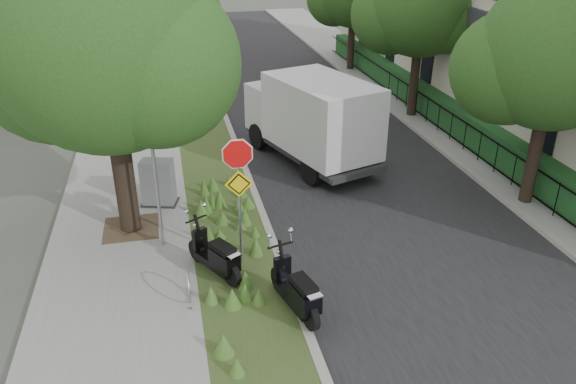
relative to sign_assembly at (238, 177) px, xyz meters
The scene contains 20 objects.
ground 2.78m from the sign_assembly, 22.62° to the right, with size 120.00×120.00×0.00m, color #4C5147.
sidewalk_near 10.10m from the sign_assembly, 106.84° to the left, with size 3.50×60.00×0.12m, color gray.
verge 9.69m from the sign_assembly, 90.61° to the left, with size 2.00×60.00×0.12m, color #31491F.
kerb_near 9.73m from the sign_assembly, 84.54° to the left, with size 0.20×60.00×0.13m, color #9E9991.
road 10.65m from the sign_assembly, 64.96° to the left, with size 7.00×60.00×0.01m, color black.
kerb_far 12.50m from the sign_assembly, 50.01° to the left, with size 0.20×60.00×0.13m, color #9E9991.
footpath_far 13.64m from the sign_assembly, 44.45° to the left, with size 3.20×60.00×0.12m, color gray.
street_tree_main 4.30m from the sign_assembly, 139.63° to the left, with size 6.21×5.54×7.66m.
bare_post 2.18m from the sign_assembly, 145.95° to the left, with size 0.08×0.08×4.00m.
bike_hoop 2.54m from the sign_assembly, 137.69° to the right, with size 0.06×0.78×0.77m.
sign_assembly is the anchor object (origin of this frame).
fence_far 12.86m from the sign_assembly, 47.60° to the left, with size 0.04×24.00×1.00m.
hedge_far 13.34m from the sign_assembly, 45.36° to the left, with size 1.00×24.00×1.10m, color #1A4B1F.
terrace_houses 16.07m from the sign_assembly, 36.15° to the left, with size 7.40×26.40×8.20m.
far_tree_a 8.66m from the sign_assembly, ahead, with size 4.60×4.10×6.22m.
far_tree_b 12.78m from the sign_assembly, 48.62° to the left, with size 4.83×4.31×6.56m.
scooter_near 1.92m from the sign_assembly, 141.01° to the right, with size 1.08×1.69×0.90m.
scooter_far 2.93m from the sign_assembly, 68.62° to the right, with size 0.73×1.93×0.94m.
box_truck 6.63m from the sign_assembly, 60.98° to the left, with size 3.71×5.85×2.48m.
utility_cabinet 4.26m from the sign_assembly, 117.53° to the left, with size 1.11×0.89×1.30m.
Camera 1 is at (-2.76, -10.53, 7.44)m, focal length 35.00 mm.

